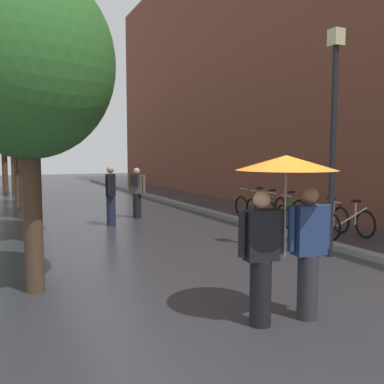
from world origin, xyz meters
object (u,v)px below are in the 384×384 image
(parked_bicycle_0, at_px, (348,224))
(parked_bicycle_3, at_px, (285,211))
(street_tree_2, at_px, (21,91))
(parked_bicycle_4, at_px, (266,208))
(street_tree_1, at_px, (23,71))
(parked_bicycle_2, at_px, (299,215))
(street_tree_5, at_px, (3,118))
(parked_bicycle_1, at_px, (324,220))
(street_lamp_post, at_px, (333,127))
(street_tree_3, at_px, (16,125))
(parked_bicycle_5, at_px, (254,205))
(street_tree_0, at_px, (27,64))
(pedestrian_walking_far, at_px, (111,195))
(couple_under_umbrella, at_px, (286,208))
(pedestrian_walking_midground, at_px, (137,191))
(street_tree_4, at_px, (11,109))

(parked_bicycle_0, distance_m, parked_bicycle_3, 2.53)
(street_tree_2, distance_m, parked_bicycle_4, 8.51)
(parked_bicycle_3, bearing_deg, parked_bicycle_4, 96.77)
(parked_bicycle_3, bearing_deg, street_tree_1, 175.32)
(parked_bicycle_2, bearing_deg, street_tree_5, 113.32)
(parked_bicycle_0, bearing_deg, street_tree_5, 111.61)
(street_tree_5, xyz_separation_m, parked_bicycle_0, (7.17, -18.10, -3.67))
(parked_bicycle_1, relative_size, street_lamp_post, 0.26)
(street_tree_3, relative_size, parked_bicycle_5, 3.91)
(street_tree_2, relative_size, street_tree_3, 1.30)
(parked_bicycle_2, bearing_deg, parked_bicycle_5, 85.96)
(street_tree_0, distance_m, street_tree_1, 3.97)
(street_tree_3, bearing_deg, pedestrian_walking_far, -69.51)
(street_tree_1, bearing_deg, couple_under_umbrella, -68.64)
(parked_bicycle_2, bearing_deg, street_tree_2, 142.14)
(parked_bicycle_5, distance_m, couple_under_umbrella, 8.78)
(parked_bicycle_5, relative_size, pedestrian_walking_midground, 0.68)
(street_tree_5, bearing_deg, parked_bicycle_4, -64.17)
(street_tree_4, height_order, parked_bicycle_3, street_tree_4)
(street_tree_1, xyz_separation_m, street_tree_5, (-0.19, 14.99, 0.09))
(parked_bicycle_1, bearing_deg, street_tree_0, -167.67)
(street_tree_5, relative_size, parked_bicycle_3, 4.98)
(parked_bicycle_3, distance_m, pedestrian_walking_midground, 4.68)
(couple_under_umbrella, distance_m, street_lamp_post, 3.82)
(street_tree_3, relative_size, parked_bicycle_2, 3.91)
(parked_bicycle_2, relative_size, street_lamp_post, 0.25)
(street_tree_0, height_order, pedestrian_walking_far, street_tree_0)
(parked_bicycle_0, height_order, street_lamp_post, street_lamp_post)
(street_tree_3, height_order, street_tree_4, street_tree_4)
(street_tree_1, xyz_separation_m, parked_bicycle_2, (6.88, -1.42, -3.58))
(parked_bicycle_4, bearing_deg, parked_bicycle_3, -83.23)
(couple_under_umbrella, relative_size, pedestrian_walking_far, 1.19)
(street_tree_0, distance_m, street_tree_5, 18.92)
(street_tree_1, distance_m, street_tree_2, 3.81)
(street_lamp_post, bearing_deg, parked_bicycle_5, 72.13)
(street_tree_4, distance_m, parked_bicycle_1, 15.59)
(couple_under_umbrella, xyz_separation_m, pedestrian_walking_far, (-0.19, 7.69, -0.53))
(parked_bicycle_3, bearing_deg, pedestrian_walking_midground, 141.33)
(street_tree_0, distance_m, parked_bicycle_2, 8.05)
(parked_bicycle_4, distance_m, pedestrian_walking_far, 4.79)
(parked_bicycle_2, bearing_deg, couple_under_umbrella, -131.21)
(parked_bicycle_1, bearing_deg, pedestrian_walking_far, 141.49)
(parked_bicycle_1, distance_m, parked_bicycle_3, 1.80)
(parked_bicycle_5, height_order, couple_under_umbrella, couple_under_umbrella)
(street_tree_1, bearing_deg, parked_bicycle_3, -4.68)
(parked_bicycle_1, height_order, parked_bicycle_5, same)
(street_tree_4, distance_m, parked_bicycle_5, 12.84)
(street_tree_4, bearing_deg, street_tree_5, 94.85)
(parked_bicycle_3, bearing_deg, street_tree_2, 147.53)
(couple_under_umbrella, bearing_deg, street_tree_2, 102.95)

